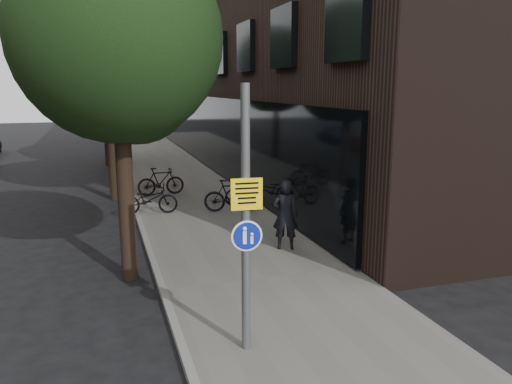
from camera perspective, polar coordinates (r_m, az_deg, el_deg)
name	(u,v)px	position (r m, az deg, el deg)	size (l,w,h in m)	color
ground	(316,360)	(8.50, 6.86, -18.57)	(120.00, 120.00, 0.00)	black
sidewalk	(203,211)	(17.49, -6.02, -2.15)	(4.50, 60.00, 0.12)	#5E5C57
curb_edge	(138,216)	(17.20, -13.39, -2.64)	(0.15, 60.00, 0.13)	slate
building_right_dark_brick	(297,5)	(31.25, 4.68, 20.57)	(12.00, 40.00, 18.00)	black
street_tree_near	(121,48)	(11.31, -15.20, 15.64)	(4.40, 4.40, 7.50)	black
street_tree_mid	(109,64)	(19.79, -16.43, 13.83)	(5.00, 5.00, 7.80)	black
street_tree_far	(104,71)	(28.79, -16.93, 13.07)	(5.00, 5.00, 7.80)	black
signpost	(246,221)	(7.72, -1.19, -3.39)	(0.49, 0.14, 4.24)	#595B5E
pedestrian	(285,215)	(12.98, 3.37, -2.63)	(0.67, 0.44, 1.83)	black
parked_bike_facade_near	(251,192)	(17.86, -0.62, 0.04)	(0.66, 1.88, 0.99)	black
parked_bike_facade_far	(231,196)	(16.94, -2.87, -0.43)	(0.52, 1.84, 1.10)	black
parked_bike_curb_near	(149,199)	(17.04, -12.14, -0.81)	(0.66, 1.89, 0.99)	black
parked_bike_curb_far	(161,181)	(19.89, -10.83, 1.21)	(0.51, 1.82, 1.09)	black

